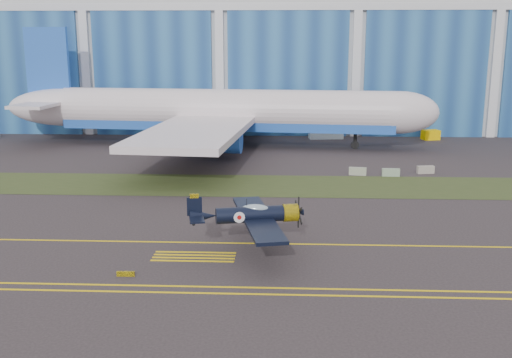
{
  "coord_description": "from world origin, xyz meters",
  "views": [
    {
      "loc": [
        -11.61,
        -48.92,
        15.32
      ],
      "look_at": [
        -13.96,
        2.22,
        3.46
      ],
      "focal_mm": 42.0,
      "sensor_mm": 36.0,
      "label": 1
    }
  ],
  "objects_px": {
    "jetliner": "(226,65)",
    "shipping_container": "(326,131)",
    "tug": "(431,135)",
    "warbird": "(250,215)"
  },
  "relations": [
    {
      "from": "jetliner",
      "to": "shipping_container",
      "type": "bearing_deg",
      "value": 31.58
    },
    {
      "from": "tug",
      "to": "jetliner",
      "type": "bearing_deg",
      "value": 177.67
    },
    {
      "from": "shipping_container",
      "to": "tug",
      "type": "xyz_separation_m",
      "value": [
        16.51,
        -0.4,
        -0.4
      ]
    },
    {
      "from": "warbird",
      "to": "tug",
      "type": "height_order",
      "value": "warbird"
    },
    {
      "from": "jetliner",
      "to": "warbird",
      "type": "bearing_deg",
      "value": -77.17
    },
    {
      "from": "warbird",
      "to": "shipping_container",
      "type": "relative_size",
      "value": 2.5
    },
    {
      "from": "warbird",
      "to": "jetliner",
      "type": "bearing_deg",
      "value": 85.38
    },
    {
      "from": "jetliner",
      "to": "tug",
      "type": "height_order",
      "value": "jetliner"
    },
    {
      "from": "warbird",
      "to": "shipping_container",
      "type": "distance_m",
      "value": 54.05
    },
    {
      "from": "shipping_container",
      "to": "tug",
      "type": "relative_size",
      "value": 2.04
    }
  ]
}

